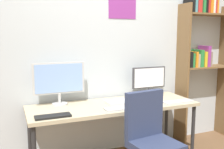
{
  "coord_description": "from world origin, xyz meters",
  "views": [
    {
      "loc": [
        -1.15,
        -2.17,
        1.56
      ],
      "look_at": [
        0.0,
        0.65,
        1.09
      ],
      "focal_mm": 41.61,
      "sensor_mm": 36.0,
      "label": 1
    }
  ],
  "objects_px": {
    "keyboard_center": "(121,108)",
    "laptop_closed": "(119,102)",
    "desk": "(114,108)",
    "keyboard_left": "(53,116)",
    "computer_mouse": "(139,104)",
    "monitor_left": "(59,80)",
    "monitor_right": "(149,80)",
    "keyboard_right": "(178,102)",
    "bookshelf": "(202,49)"
  },
  "relations": [
    {
      "from": "desk",
      "to": "bookshelf",
      "type": "relative_size",
      "value": 0.93
    },
    {
      "from": "keyboard_left",
      "to": "keyboard_right",
      "type": "height_order",
      "value": "same"
    },
    {
      "from": "keyboard_right",
      "to": "monitor_right",
      "type": "bearing_deg",
      "value": 109.01
    },
    {
      "from": "keyboard_left",
      "to": "computer_mouse",
      "type": "relative_size",
      "value": 3.72
    },
    {
      "from": "desk",
      "to": "computer_mouse",
      "type": "height_order",
      "value": "computer_mouse"
    },
    {
      "from": "bookshelf",
      "to": "laptop_closed",
      "type": "height_order",
      "value": "bookshelf"
    },
    {
      "from": "computer_mouse",
      "to": "monitor_right",
      "type": "bearing_deg",
      "value": 47.1
    },
    {
      "from": "keyboard_center",
      "to": "keyboard_right",
      "type": "height_order",
      "value": "same"
    },
    {
      "from": "keyboard_right",
      "to": "computer_mouse",
      "type": "distance_m",
      "value": 0.49
    },
    {
      "from": "desk",
      "to": "monitor_left",
      "type": "xyz_separation_m",
      "value": [
        -0.6,
        0.21,
        0.35
      ]
    },
    {
      "from": "keyboard_center",
      "to": "laptop_closed",
      "type": "xyz_separation_m",
      "value": [
        0.09,
        0.26,
        0.0
      ]
    },
    {
      "from": "bookshelf",
      "to": "computer_mouse",
      "type": "xyz_separation_m",
      "value": [
        -1.22,
        -0.38,
        -0.6
      ]
    },
    {
      "from": "monitor_left",
      "to": "keyboard_left",
      "type": "distance_m",
      "value": 0.55
    },
    {
      "from": "bookshelf",
      "to": "keyboard_left",
      "type": "xyz_separation_m",
      "value": [
        -2.24,
        -0.46,
        -0.6
      ]
    },
    {
      "from": "desk",
      "to": "keyboard_center",
      "type": "bearing_deg",
      "value": -90.0
    },
    {
      "from": "bookshelf",
      "to": "keyboard_center",
      "type": "height_order",
      "value": "bookshelf"
    },
    {
      "from": "keyboard_center",
      "to": "laptop_closed",
      "type": "relative_size",
      "value": 1.19
    },
    {
      "from": "keyboard_left",
      "to": "monitor_left",
      "type": "bearing_deg",
      "value": 70.99
    },
    {
      "from": "monitor_left",
      "to": "monitor_right",
      "type": "height_order",
      "value": "monitor_left"
    },
    {
      "from": "bookshelf",
      "to": "laptop_closed",
      "type": "bearing_deg",
      "value": -171.98
    },
    {
      "from": "desk",
      "to": "keyboard_left",
      "type": "relative_size",
      "value": 5.61
    },
    {
      "from": "bookshelf",
      "to": "monitor_right",
      "type": "relative_size",
      "value": 4.46
    },
    {
      "from": "monitor_right",
      "to": "laptop_closed",
      "type": "xyz_separation_m",
      "value": [
        -0.51,
        -0.18,
        -0.21
      ]
    },
    {
      "from": "desk",
      "to": "monitor_right",
      "type": "xyz_separation_m",
      "value": [
        0.6,
        0.21,
        0.27
      ]
    },
    {
      "from": "keyboard_center",
      "to": "laptop_closed",
      "type": "distance_m",
      "value": 0.28
    },
    {
      "from": "keyboard_right",
      "to": "laptop_closed",
      "type": "relative_size",
      "value": 1.2
    },
    {
      "from": "desk",
      "to": "keyboard_left",
      "type": "distance_m",
      "value": 0.79
    },
    {
      "from": "monitor_right",
      "to": "keyboard_left",
      "type": "height_order",
      "value": "monitor_right"
    },
    {
      "from": "desk",
      "to": "computer_mouse",
      "type": "bearing_deg",
      "value": -28.5
    },
    {
      "from": "monitor_right",
      "to": "keyboard_left",
      "type": "bearing_deg",
      "value": -161.89
    },
    {
      "from": "bookshelf",
      "to": "computer_mouse",
      "type": "height_order",
      "value": "bookshelf"
    },
    {
      "from": "monitor_left",
      "to": "monitor_right",
      "type": "xyz_separation_m",
      "value": [
        1.2,
        -0.0,
        -0.07
      ]
    },
    {
      "from": "keyboard_right",
      "to": "laptop_closed",
      "type": "bearing_deg",
      "value": 158.23
    },
    {
      "from": "bookshelf",
      "to": "keyboard_right",
      "type": "relative_size",
      "value": 5.61
    },
    {
      "from": "bookshelf",
      "to": "keyboard_left",
      "type": "height_order",
      "value": "bookshelf"
    },
    {
      "from": "monitor_right",
      "to": "keyboard_center",
      "type": "xyz_separation_m",
      "value": [
        -0.6,
        -0.44,
        -0.21
      ]
    },
    {
      "from": "keyboard_center",
      "to": "laptop_closed",
      "type": "height_order",
      "value": "laptop_closed"
    },
    {
      "from": "desk",
      "to": "keyboard_center",
      "type": "xyz_separation_m",
      "value": [
        0.0,
        -0.23,
        0.06
      ]
    },
    {
      "from": "monitor_left",
      "to": "laptop_closed",
      "type": "bearing_deg",
      "value": -14.46
    },
    {
      "from": "bookshelf",
      "to": "keyboard_left",
      "type": "relative_size",
      "value": 6.01
    },
    {
      "from": "monitor_right",
      "to": "computer_mouse",
      "type": "xyz_separation_m",
      "value": [
        -0.33,
        -0.36,
        -0.2
      ]
    },
    {
      "from": "desk",
      "to": "bookshelf",
      "type": "distance_m",
      "value": 1.65
    },
    {
      "from": "monitor_right",
      "to": "keyboard_right",
      "type": "bearing_deg",
      "value": -70.99
    },
    {
      "from": "keyboard_center",
      "to": "bookshelf",
      "type": "bearing_deg",
      "value": 17.2
    },
    {
      "from": "desk",
      "to": "computer_mouse",
      "type": "xyz_separation_m",
      "value": [
        0.27,
        -0.15,
        0.07
      ]
    },
    {
      "from": "bookshelf",
      "to": "keyboard_right",
      "type": "distance_m",
      "value": 1.06
    },
    {
      "from": "monitor_right",
      "to": "keyboard_left",
      "type": "distance_m",
      "value": 1.44
    },
    {
      "from": "monitor_right",
      "to": "keyboard_right",
      "type": "xyz_separation_m",
      "value": [
        0.15,
        -0.44,
        -0.21
      ]
    },
    {
      "from": "computer_mouse",
      "to": "laptop_closed",
      "type": "distance_m",
      "value": 0.25
    },
    {
      "from": "keyboard_center",
      "to": "keyboard_right",
      "type": "xyz_separation_m",
      "value": [
        0.75,
        0.0,
        0.0
      ]
    }
  ]
}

